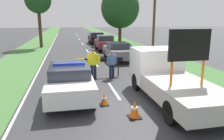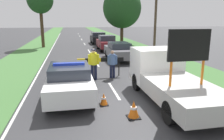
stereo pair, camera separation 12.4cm
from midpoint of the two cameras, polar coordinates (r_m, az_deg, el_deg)
The scene contains 19 objects.
ground_plane at distance 9.15m, azimuth 3.03°, elevation -8.74°, with size 160.00×160.00×0.00m, color #333335.
lane_markings at distance 24.60m, azimuth -6.05°, elevation 5.25°, with size 8.26×58.90×0.01m.
grass_verge_left at distance 28.69m, azimuth -18.89°, elevation 5.78°, with size 3.67×120.00×0.03m.
grass_verge_right at distance 29.55m, azimuth 5.03°, elevation 6.64°, with size 3.67×120.00×0.03m.
police_car at distance 9.82m, azimuth -10.64°, elevation -2.58°, with size 1.91×4.72×1.58m.
work_truck at distance 9.71m, azimuth 14.88°, elevation -1.75°, with size 2.19×5.71×3.08m.
road_barrier at distance 13.05m, azimuth -2.68°, elevation 2.31°, with size 2.79×0.08×1.14m.
police_officer at distance 12.35m, azimuth -4.51°, elevation 2.20°, with size 0.64×0.41×1.78m.
pedestrian_civilian at distance 12.73m, azimuth 0.38°, elevation 2.10°, with size 0.58×0.37×1.62m.
traffic_cone_near_police at distance 8.91m, azimuth -1.77°, elevation -7.63°, with size 0.36×0.36×0.50m.
traffic_cone_centre_front at distance 14.48m, azimuth -7.65°, elevation 0.76°, with size 0.46×0.46×0.63m.
traffic_cone_near_truck at distance 7.85m, azimuth 6.13°, elevation -10.18°, with size 0.45×0.45×0.63m.
traffic_cone_behind_barrier at distance 12.70m, azimuth -11.65°, elevation -0.98°, with size 0.52×0.52×0.71m.
queued_car_suv_grey at distance 18.39m, azimuth 1.98°, elevation 5.03°, with size 1.79×4.59×1.49m.
queued_car_wagon_maroon at distance 24.08m, azimuth -1.29°, elevation 7.17°, with size 1.80×4.02×1.65m.
queued_car_sedan_black at distance 30.81m, azimuth -3.50°, elevation 8.43°, with size 1.95×3.99×1.55m.
roadside_tree_near_left at distance 27.66m, azimuth -18.15°, elevation 16.95°, with size 3.01×3.01×7.13m.
roadside_tree_near_right at distance 30.20m, azimuth 2.76°, elevation 15.85°, with size 5.08×5.08×7.45m.
utility_pole at distance 18.64m, azimuth 11.63°, elevation 16.12°, with size 1.20×0.20×8.62m.
Camera 2 is at (-2.02, -8.23, 3.43)m, focal length 35.00 mm.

